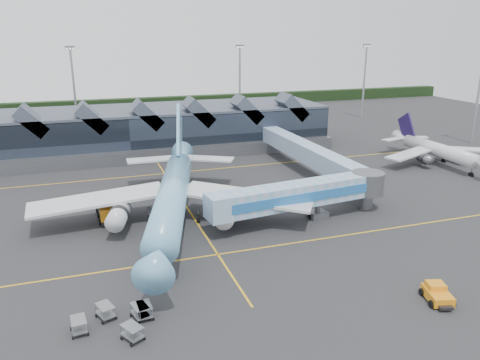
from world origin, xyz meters
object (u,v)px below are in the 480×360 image
object	(u,v)px
regional_jet	(436,149)
jet_bridge	(311,193)
main_airliner	(173,193)
fuel_truck	(106,206)
pushback_tug	(437,294)

from	to	relation	value
regional_jet	jet_bridge	bearing A→B (deg)	-152.96
main_airliner	fuel_truck	bearing A→B (deg)	165.77
regional_jet	jet_bridge	distance (m)	42.65
main_airliner	regional_jet	distance (m)	58.24
regional_jet	fuel_truck	size ratio (longest dim) A/B	3.05
regional_jet	fuel_truck	world-z (taller)	regional_jet
regional_jet	main_airliner	bearing A→B (deg)	-165.85
main_airliner	pushback_tug	bearing A→B (deg)	-38.83
jet_bridge	pushback_tug	distance (m)	23.58
main_airliner	jet_bridge	world-z (taller)	main_airliner
main_airliner	pushback_tug	xyz separation A→B (m)	(20.55, -28.49, -3.55)
fuel_truck	pushback_tug	world-z (taller)	fuel_truck
pushback_tug	fuel_truck	bearing A→B (deg)	147.05
main_airliner	fuel_truck	world-z (taller)	main_airliner
regional_jet	pushback_tug	bearing A→B (deg)	-130.03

